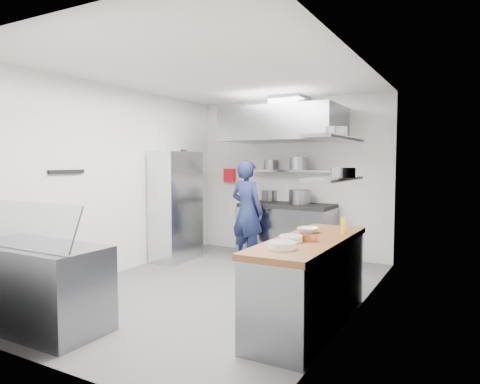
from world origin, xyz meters
The scene contains 35 objects.
floor centered at (0.00, 0.00, 0.00)m, with size 5.00×5.00×0.00m, color #4B4B4D.
ceiling centered at (0.00, 0.00, 2.80)m, with size 5.00×5.00×0.00m, color silver.
wall_back centered at (0.00, 2.50, 1.40)m, with size 3.60×0.02×2.80m, color white.
wall_front centered at (0.00, -2.50, 1.40)m, with size 3.60×0.02×2.80m, color white.
wall_left centered at (-1.80, 0.00, 1.40)m, with size 5.00×0.02×2.80m, color white.
wall_right centered at (1.80, 0.00, 1.40)m, with size 5.00×0.02×2.80m, color white.
gas_range centered at (0.10, 2.10, 0.45)m, with size 1.60×0.80×0.90m, color gray.
cooktop centered at (0.10, 2.10, 0.93)m, with size 1.57×0.78×0.06m, color black.
stock_pot_left centered at (-0.42, 2.48, 1.06)m, with size 0.29×0.29×0.20m, color slate.
stock_pot_mid centered at (0.30, 2.17, 1.08)m, with size 0.38×0.38×0.24m, color slate.
over_range_shelf centered at (0.10, 2.34, 1.52)m, with size 1.60×0.30×0.04m, color gray.
shelf_pot_a centered at (-0.34, 2.36, 1.63)m, with size 0.24×0.24×0.18m, color slate.
shelf_pot_b centered at (0.28, 2.14, 1.65)m, with size 0.30×0.30×0.22m, color slate.
extractor_hood centered at (0.10, 1.93, 2.30)m, with size 1.90×1.15×0.55m, color gray.
hood_duct centered at (0.10, 2.15, 2.68)m, with size 0.55×0.55×0.24m, color slate.
red_firebox centered at (-1.25, 2.44, 1.42)m, with size 0.22×0.10×0.26m, color red.
chef centered at (-0.38, 1.54, 0.85)m, with size 0.62×0.41×1.71m, color #171E46.
wire_rack centered at (-1.53, 1.11, 0.93)m, with size 0.50×0.90×1.85m, color silver.
rack_bin_a centered at (-1.53, 1.07, 0.80)m, with size 0.18×0.22×0.20m, color white.
rack_bin_b centered at (-1.53, 1.45, 1.30)m, with size 0.14×0.18×0.16m, color yellow.
rack_jar centered at (-1.48, 1.27, 1.80)m, with size 0.11×0.11×0.18m, color black.
knife_strip centered at (-1.78, -0.90, 1.55)m, with size 0.04×0.55×0.05m, color black.
prep_counter_base centered at (1.48, -0.60, 0.42)m, with size 0.62×2.00×0.84m, color gray.
prep_counter_top centered at (1.48, -0.60, 0.87)m, with size 0.65×2.04×0.06m, color brown.
plate_stack_a centered at (1.43, -1.21, 0.93)m, with size 0.25×0.25×0.06m, color white.
plate_stack_b centered at (1.37, -0.85, 0.93)m, with size 0.23×0.23×0.06m, color white.
copper_pan centered at (1.52, -0.73, 0.93)m, with size 0.15×0.15×0.06m, color #C76F38.
squeeze_bottle centered at (1.70, -0.14, 0.99)m, with size 0.05×0.05×0.18m, color yellow.
mixing_bowl centered at (1.33, -0.26, 0.93)m, with size 0.23×0.23×0.06m, color white.
wall_shelf_lower centered at (1.64, -0.30, 1.50)m, with size 0.30×1.30×0.04m, color gray.
wall_shelf_upper centered at (1.64, -0.30, 1.92)m, with size 0.30×1.30×0.04m, color gray.
shelf_pot_c centered at (1.79, -0.54, 1.57)m, with size 0.24×0.24×0.10m, color slate.
shelf_pot_d centered at (1.51, 0.18, 2.01)m, with size 0.24×0.24×0.14m, color slate.
display_case centered at (-0.89, -2.00, 0.42)m, with size 1.50×0.70×0.85m, color gray.
display_glass centered at (-0.89, -2.12, 1.07)m, with size 1.47×0.02×0.45m, color silver.
Camera 1 is at (2.94, -4.71, 1.67)m, focal length 32.00 mm.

